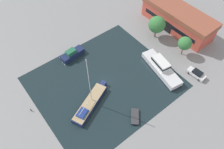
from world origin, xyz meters
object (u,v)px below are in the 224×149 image
(quay_tree_near_building, at_px, (157,25))
(sailboat_moored, at_px, (90,103))
(parked_car, at_px, (196,74))
(quay_tree_by_water, at_px, (185,43))
(cabin_boat, at_px, (72,54))
(warehouse_building, at_px, (178,18))
(small_dinghy, at_px, (135,117))
(motor_cruiser, at_px, (161,67))

(quay_tree_near_building, distance_m, sailboat_moored, 28.24)
(parked_car, xyz_separation_m, sailboat_moored, (-9.38, -25.12, -0.12))
(quay_tree_near_building, relative_size, quay_tree_by_water, 1.19)
(parked_car, xyz_separation_m, cabin_boat, (-24.32, -20.45, 0.09))
(warehouse_building, relative_size, sailboat_moored, 1.50)
(small_dinghy, bearing_deg, quay_tree_by_water, -122.21)
(warehouse_building, distance_m, cabin_boat, 31.71)
(cabin_boat, bearing_deg, parked_car, 34.27)
(warehouse_building, relative_size, motor_cruiser, 1.71)
(quay_tree_by_water, distance_m, motor_cruiser, 8.91)
(cabin_boat, bearing_deg, motor_cruiser, 34.12)
(warehouse_building, bearing_deg, small_dinghy, -64.42)
(sailboat_moored, xyz_separation_m, small_dinghy, (8.47, 5.72, -0.43))
(parked_car, bearing_deg, small_dinghy, 172.64)
(sailboat_moored, relative_size, small_dinghy, 3.79)
(quay_tree_near_building, height_order, quay_tree_by_water, quay_tree_near_building)
(motor_cruiser, height_order, small_dinghy, motor_cruiser)
(quay_tree_by_water, relative_size, parked_car, 1.20)
(sailboat_moored, distance_m, small_dinghy, 10.23)
(quay_tree_near_building, xyz_separation_m, small_dinghy, (15.37, -21.41, -4.10))
(sailboat_moored, height_order, cabin_boat, sailboat_moored)
(parked_car, distance_m, sailboat_moored, 26.82)
(motor_cruiser, height_order, cabin_boat, motor_cruiser)
(warehouse_building, height_order, quay_tree_by_water, warehouse_building)
(parked_car, height_order, sailboat_moored, sailboat_moored)
(sailboat_moored, bearing_deg, quay_tree_near_building, 80.07)
(warehouse_building, height_order, motor_cruiser, warehouse_building)
(warehouse_building, bearing_deg, motor_cruiser, -61.16)
(quay_tree_by_water, height_order, small_dinghy, quay_tree_by_water)
(small_dinghy, height_order, cabin_boat, cabin_boat)
(quay_tree_by_water, xyz_separation_m, parked_car, (7.10, -2.83, -3.06))
(quay_tree_by_water, relative_size, small_dinghy, 1.45)
(quay_tree_by_water, distance_m, sailboat_moored, 28.22)
(parked_car, distance_m, cabin_boat, 31.78)
(sailboat_moored, height_order, small_dinghy, sailboat_moored)
(warehouse_building, xyz_separation_m, motor_cruiser, (8.87, -15.56, -1.95))
(quay_tree_by_water, bearing_deg, motor_cruiser, -86.75)
(quay_tree_by_water, relative_size, sailboat_moored, 0.38)
(cabin_boat, bearing_deg, quay_tree_by_water, 47.71)
(sailboat_moored, bearing_deg, quay_tree_by_water, 61.11)
(motor_cruiser, bearing_deg, quay_tree_near_building, 61.43)
(warehouse_building, height_order, quay_tree_near_building, quay_tree_near_building)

